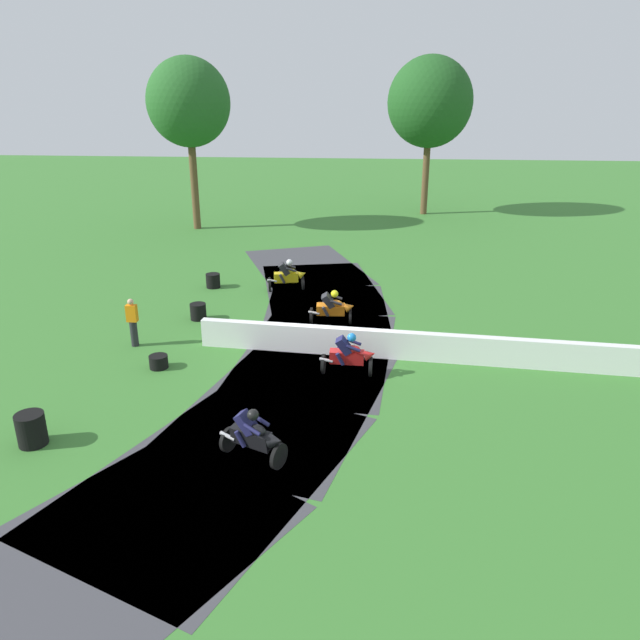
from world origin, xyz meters
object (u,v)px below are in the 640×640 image
object	(u,v)px
motorcycle_fourth_yellow	(288,276)
tire_stack_mid_b	(198,312)
motorcycle_lead_black	(254,436)
tire_stack_near	(31,429)
motorcycle_chase_red	(349,355)
tire_stack_mid_a	(159,362)
motorcycle_trailing_orange	(333,308)
track_marshal	(133,322)
tire_stack_far	(213,281)

from	to	relation	value
motorcycle_fourth_yellow	tire_stack_mid_b	xyz separation A→B (m)	(-2.82, -3.66, -0.36)
tire_stack_mid_b	motorcycle_lead_black	bearing A→B (deg)	-66.75
motorcycle_fourth_yellow	tire_stack_near	distance (m)	13.07
motorcycle_chase_red	tire_stack_mid_a	world-z (taller)	motorcycle_chase_red
motorcycle_lead_black	tire_stack_near	xyz separation A→B (m)	(-5.39, 0.23, -0.26)
motorcycle_trailing_orange	tire_stack_mid_b	world-z (taller)	motorcycle_trailing_orange
motorcycle_lead_black	motorcycle_fourth_yellow	size ratio (longest dim) A/B	0.98
tire_stack_mid_a	track_marshal	size ratio (longest dim) A/B	0.35
motorcycle_chase_red	track_marshal	xyz separation A→B (m)	(-7.14, 1.61, 0.16)
motorcycle_chase_red	tire_stack_near	bearing A→B (deg)	-148.90
motorcycle_lead_black	tire_stack_mid_b	xyz separation A→B (m)	(-3.81, 8.87, -0.36)
motorcycle_chase_red	track_marshal	world-z (taller)	track_marshal
tire_stack_near	tire_stack_far	distance (m)	12.54
motorcycle_chase_red	track_marshal	bearing A→B (deg)	167.32
motorcycle_trailing_orange	tire_stack_mid_b	bearing A→B (deg)	178.68
motorcycle_fourth_yellow	tire_stack_mid_a	size ratio (longest dim) A/B	3.01
motorcycle_chase_red	tire_stack_near	distance (m)	8.55
tire_stack_mid_a	tire_stack_mid_b	xyz separation A→B (m)	(0.04, 4.22, 0.10)
motorcycle_fourth_yellow	tire_stack_far	bearing A→B (deg)	176.73
motorcycle_lead_black	tire_stack_far	size ratio (longest dim) A/B	2.77
track_marshal	motorcycle_fourth_yellow	bearing A→B (deg)	56.13
motorcycle_lead_black	track_marshal	distance (m)	8.14
tire_stack_mid_a	tire_stack_mid_b	size ratio (longest dim) A/B	0.94
tire_stack_mid_b	motorcycle_trailing_orange	bearing A→B (deg)	-1.32
motorcycle_lead_black	track_marshal	size ratio (longest dim) A/B	1.02
track_marshal	tire_stack_mid_a	bearing A→B (deg)	-49.63
motorcycle_fourth_yellow	tire_stack_mid_a	bearing A→B (deg)	-109.92
tire_stack_mid_b	tire_stack_mid_a	bearing A→B (deg)	-90.52
tire_stack_near	tire_stack_mid_a	bearing A→B (deg)	70.79
motorcycle_fourth_yellow	tire_stack_far	xyz separation A→B (m)	(-3.26, 0.19, -0.36)
motorcycle_chase_red	tire_stack_mid_b	xyz separation A→B (m)	(-5.74, 4.23, -0.36)
tire_stack_mid_b	track_marshal	xyz separation A→B (m)	(-1.40, -2.62, 0.52)
motorcycle_lead_black	tire_stack_near	world-z (taller)	motorcycle_lead_black
tire_stack_near	tire_stack_mid_b	size ratio (longest dim) A/B	1.33
motorcycle_lead_black	tire_stack_mid_a	world-z (taller)	motorcycle_lead_black
motorcycle_lead_black	tire_stack_near	size ratio (longest dim) A/B	2.07
tire_stack_near	tire_stack_far	size ratio (longest dim) A/B	1.33
tire_stack_far	motorcycle_chase_red	bearing A→B (deg)	-52.58
tire_stack_near	tire_stack_mid_b	distance (m)	8.79
tire_stack_near	tire_stack_mid_b	bearing A→B (deg)	79.65
tire_stack_mid_b	track_marshal	distance (m)	3.01
motorcycle_fourth_yellow	track_marshal	world-z (taller)	track_marshal
motorcycle_fourth_yellow	tire_stack_near	bearing A→B (deg)	-109.67
track_marshal	tire_stack_mid_b	bearing A→B (deg)	61.91
tire_stack_near	tire_stack_far	bearing A→B (deg)	84.79
motorcycle_lead_black	motorcycle_trailing_orange	world-z (taller)	motorcycle_lead_black
tire_stack_mid_a	tire_stack_far	bearing A→B (deg)	92.85
tire_stack_far	track_marshal	size ratio (longest dim) A/B	0.37
motorcycle_trailing_orange	tire_stack_near	world-z (taller)	motorcycle_trailing_orange
motorcycle_chase_red	tire_stack_mid_a	distance (m)	5.80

